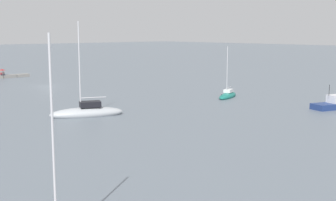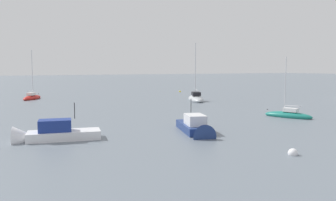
# 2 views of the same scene
# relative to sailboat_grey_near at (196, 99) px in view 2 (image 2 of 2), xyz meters

# --- Properties ---
(sailboat_grey_near) EXTENTS (8.49, 5.41, 10.92)m
(sailboat_grey_near) POSITION_rel_sailboat_grey_near_xyz_m (0.00, 0.00, 0.00)
(sailboat_grey_near) COLOR #ADB2B7
(sailboat_grey_near) RESTS_ON ground_plane
(sailboat_teal_mid) EXTENTS (5.96, 3.74, 7.60)m
(sailboat_teal_mid) POSITION_rel_sailboat_grey_near_xyz_m (-22.81, 1.13, -0.12)
(sailboat_teal_mid) COLOR #197266
(sailboat_teal_mid) RESTS_ON ground_plane
(sailboat_red_far) EXTENTS (6.52, 4.80, 9.70)m
(sailboat_red_far) POSITION_rel_sailboat_grey_near_xyz_m (17.17, 26.06, -0.08)
(sailboat_red_far) COLOR red
(sailboat_red_far) RESTS_ON ground_plane
(motorboat_navy_near) EXTENTS (7.06, 3.96, 3.79)m
(motorboat_navy_near) POSITION_rel_sailboat_grey_near_xyz_m (-26.26, 16.45, -0.00)
(motorboat_navy_near) COLOR navy
(motorboat_navy_near) RESTS_ON ground_plane
(motorboat_white_mid) EXTENTS (3.43, 7.19, 3.88)m
(motorboat_white_mid) POSITION_rel_sailboat_grey_near_xyz_m (-23.22, 28.81, 0.01)
(motorboat_white_mid) COLOR silver
(motorboat_white_mid) RESTS_ON ground_plane
(mooring_buoy_near) EXTENTS (0.67, 0.67, 0.67)m
(mooring_buoy_near) POSITION_rel_sailboat_grey_near_xyz_m (-35.94, 14.71, -0.29)
(mooring_buoy_near) COLOR white
(mooring_buoy_near) RESTS_ON ground_plane
(mooring_buoy_mid) EXTENTS (0.49, 0.49, 0.49)m
(mooring_buoy_mid) POSITION_rel_sailboat_grey_near_xyz_m (21.36, -8.82, -0.32)
(mooring_buoy_mid) COLOR yellow
(mooring_buoy_mid) RESTS_ON ground_plane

